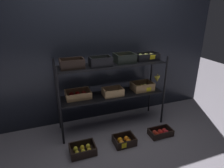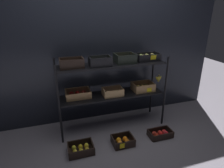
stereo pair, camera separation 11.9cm
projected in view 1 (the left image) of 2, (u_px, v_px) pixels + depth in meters
ground_plane at (112, 125)px, 3.25m from camera, size 10.00×10.00×0.00m
storefront_wall at (103, 48)px, 3.16m from camera, size 4.04×0.12×2.44m
display_rack at (113, 78)px, 2.95m from camera, size 1.76×0.46×1.20m
crate_ground_lemon at (83, 150)px, 2.60m from camera, size 0.34×0.25×0.12m
crate_ground_orange at (124, 141)px, 2.78m from camera, size 0.30×0.25×0.12m
crate_ground_apple_red at (160, 133)px, 2.97m from camera, size 0.35×0.21×0.10m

